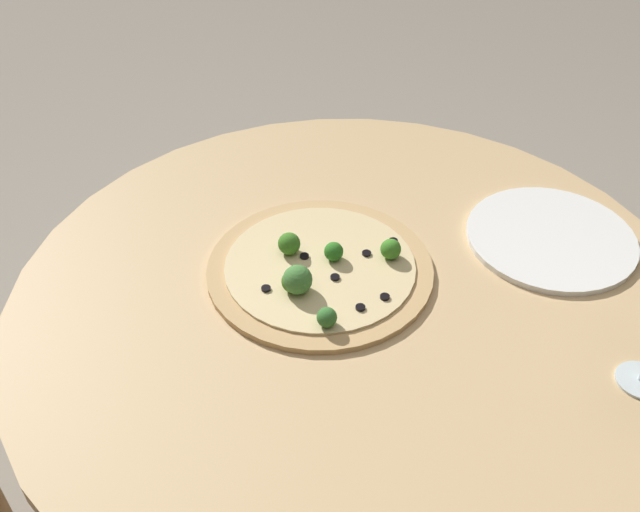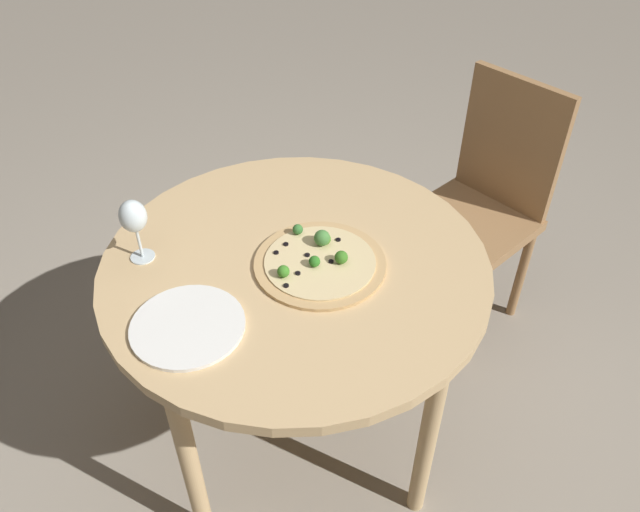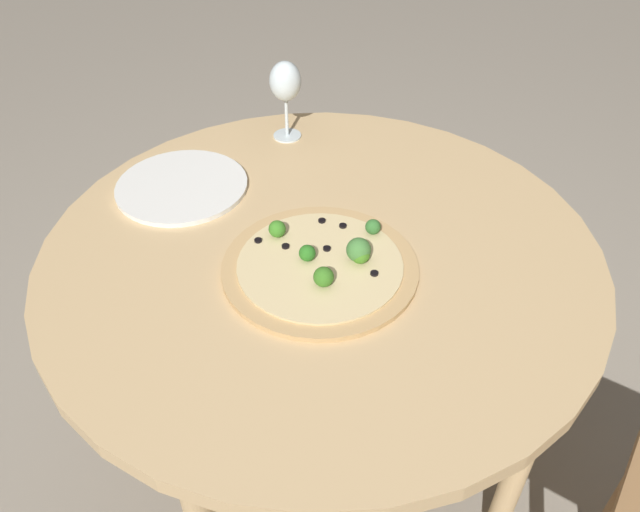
{
  "view_description": "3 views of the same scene",
  "coord_description": "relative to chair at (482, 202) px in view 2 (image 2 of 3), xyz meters",
  "views": [
    {
      "loc": [
        -0.76,
        -0.16,
        1.47
      ],
      "look_at": [
        0.02,
        0.06,
        0.78
      ],
      "focal_mm": 40.0,
      "sensor_mm": 36.0,
      "label": 1
    },
    {
      "loc": [
        1.22,
        -0.1,
        1.82
      ],
      "look_at": [
        0.02,
        0.06,
        0.78
      ],
      "focal_mm": 35.0,
      "sensor_mm": 36.0,
      "label": 2
    },
    {
      "loc": [
        0.31,
        0.82,
        1.48
      ],
      "look_at": [
        0.02,
        0.06,
        0.78
      ],
      "focal_mm": 35.0,
      "sensor_mm": 36.0,
      "label": 3
    }
  ],
  "objects": [
    {
      "name": "ground_plane",
      "position": [
        0.51,
        -0.72,
        -0.51
      ],
      "size": [
        12.0,
        12.0,
        0.0
      ],
      "primitive_type": "plane",
      "color": "gray"
    },
    {
      "name": "dining_table",
      "position": [
        0.51,
        -0.72,
        0.16
      ],
      "size": [
        1.02,
        1.02,
        0.75
      ],
      "color": "tan",
      "rests_on": "ground_plane"
    },
    {
      "name": "chair",
      "position": [
        0.0,
        0.0,
        0.0
      ],
      "size": [
        0.56,
        0.56,
        0.94
      ],
      "rotation": [
        0.0,
        0.0,
        0.61
      ],
      "color": "#997047",
      "rests_on": "ground_plane"
    },
    {
      "name": "pizza",
      "position": [
        0.53,
        -0.66,
        0.25
      ],
      "size": [
        0.34,
        0.34,
        0.06
      ],
      "color": "tan",
      "rests_on": "dining_table"
    },
    {
      "name": "wine_glass",
      "position": [
        0.44,
        -1.12,
        0.37
      ],
      "size": [
        0.07,
        0.07,
        0.18
      ],
      "color": "silver",
      "rests_on": "dining_table"
    },
    {
      "name": "plate_near",
      "position": [
        0.71,
        -1.0,
        0.25
      ],
      "size": [
        0.27,
        0.27,
        0.01
      ],
      "color": "white",
      "rests_on": "dining_table"
    }
  ]
}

